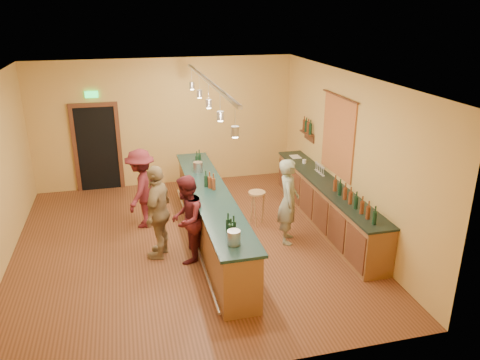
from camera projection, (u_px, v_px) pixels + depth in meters
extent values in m
plane|color=#593019|center=(188.00, 244.00, 9.13)|extent=(7.00, 7.00, 0.00)
cube|color=silver|center=(180.00, 79.00, 8.01)|extent=(6.50, 7.00, 0.02)
cube|color=#D9A851|center=(165.00, 123.00, 11.75)|extent=(6.50, 0.02, 3.20)
cube|color=#D9A851|center=(225.00, 263.00, 5.39)|extent=(6.50, 0.02, 3.20)
cube|color=#D9A851|center=(347.00, 154.00, 9.31)|extent=(0.02, 7.00, 3.20)
cube|color=black|center=(98.00, 149.00, 11.53)|extent=(0.95, 0.06, 2.10)
cube|color=#512918|center=(75.00, 151.00, 11.40)|extent=(0.10, 0.08, 2.10)
cube|color=#512918|center=(119.00, 148.00, 11.64)|extent=(0.10, 0.08, 2.10)
cube|color=#512918|center=(93.00, 105.00, 11.13)|extent=(1.15, 0.08, 0.10)
cube|color=#19E54C|center=(91.00, 94.00, 11.03)|extent=(0.30, 0.04, 0.15)
cube|color=#A43A20|center=(338.00, 137.00, 9.58)|extent=(0.03, 1.40, 1.60)
cube|color=#512918|center=(307.00, 133.00, 11.03)|extent=(0.16, 0.55, 0.03)
cube|color=#512918|center=(309.00, 137.00, 11.08)|extent=(0.03, 0.55, 0.18)
cube|color=brown|center=(326.00, 204.00, 9.83)|extent=(0.55, 4.50, 0.90)
cube|color=black|center=(327.00, 184.00, 9.67)|extent=(0.60, 4.55, 0.04)
cylinder|color=silver|center=(304.00, 161.00, 10.82)|extent=(0.09, 0.09, 0.09)
cube|color=silver|center=(295.00, 157.00, 11.29)|extent=(0.22, 0.30, 0.01)
cube|color=brown|center=(211.00, 218.00, 9.07)|extent=(0.60, 5.00, 1.00)
cube|color=#132A28|center=(211.00, 193.00, 8.88)|extent=(0.70, 5.10, 0.05)
cylinder|color=silver|center=(194.00, 237.00, 9.11)|extent=(0.05, 5.00, 0.05)
cylinder|color=silver|center=(234.00, 237.00, 6.92)|extent=(0.20, 0.20, 0.22)
cylinder|color=silver|center=(198.00, 167.00, 9.91)|extent=(0.20, 0.20, 0.22)
cube|color=silver|center=(208.00, 81.00, 8.14)|extent=(0.06, 4.60, 0.05)
cylinder|color=silver|center=(235.00, 117.00, 6.39)|extent=(0.01, 0.01, 0.35)
cylinder|color=#A5A5AD|center=(235.00, 131.00, 6.46)|extent=(0.11, 0.11, 0.14)
cylinder|color=#FFEABF|center=(235.00, 137.00, 6.49)|extent=(0.08, 0.08, 0.02)
cylinder|color=silver|center=(220.00, 103.00, 7.30)|extent=(0.01, 0.01, 0.35)
cylinder|color=#A5A5AD|center=(220.00, 116.00, 7.37)|extent=(0.11, 0.11, 0.14)
cylinder|color=#FFEABF|center=(220.00, 121.00, 7.39)|extent=(0.08, 0.08, 0.02)
cylinder|color=silver|center=(208.00, 92.00, 8.20)|extent=(0.01, 0.01, 0.35)
cylinder|color=#A5A5AD|center=(209.00, 103.00, 8.27)|extent=(0.11, 0.11, 0.14)
cylinder|color=#FFEABF|center=(209.00, 108.00, 8.30)|extent=(0.08, 0.08, 0.02)
cylinder|color=silver|center=(199.00, 83.00, 9.11)|extent=(0.01, 0.01, 0.35)
cylinder|color=#A5A5AD|center=(199.00, 94.00, 9.18)|extent=(0.11, 0.11, 0.14)
cylinder|color=#FFEABF|center=(200.00, 98.00, 9.21)|extent=(0.08, 0.08, 0.02)
cylinder|color=silver|center=(192.00, 76.00, 10.02)|extent=(0.01, 0.01, 0.35)
cylinder|color=#A5A5AD|center=(192.00, 86.00, 10.09)|extent=(0.11, 0.11, 0.14)
cylinder|color=#FFEABF|center=(192.00, 89.00, 10.12)|extent=(0.08, 0.08, 0.02)
imported|color=gray|center=(288.00, 201.00, 8.97)|extent=(0.58, 0.72, 1.70)
imported|color=#59191E|center=(187.00, 219.00, 8.32)|extent=(0.86, 0.96, 1.62)
imported|color=#997A51|center=(158.00, 212.00, 8.44)|extent=(0.81, 1.12, 1.77)
imported|color=#59191E|center=(141.00, 189.00, 9.63)|extent=(0.98, 1.23, 1.67)
cylinder|color=#9F7A48|center=(257.00, 193.00, 9.73)|extent=(0.36, 0.36, 0.04)
cylinder|color=#9F7A48|center=(263.00, 208.00, 9.89)|extent=(0.04, 0.04, 0.70)
cylinder|color=#9F7A48|center=(252.00, 207.00, 9.95)|extent=(0.04, 0.04, 0.70)
cylinder|color=#9F7A48|center=(255.00, 212.00, 9.74)|extent=(0.04, 0.04, 0.70)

